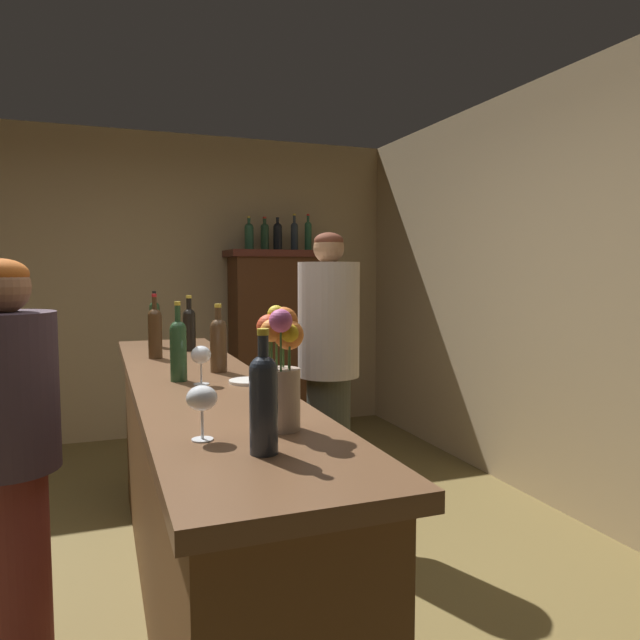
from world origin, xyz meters
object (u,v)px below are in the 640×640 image
wine_bottle_riesling (155,331)px  wine_bottle_pinot (264,399)px  wine_bottle_chardonnay (178,347)px  cheese_plate (248,381)px  wine_bottle_malbec (155,322)px  display_bottle_right (308,234)px  bar_counter (200,492)px  display_bottle_left (249,235)px  wine_bottle_rose (218,342)px  display_bottle_center (278,235)px  wine_glass_front (201,356)px  bartender (329,369)px  display_cabinet (280,338)px  wine_glass_mid (202,399)px  flower_arrangement (281,361)px  patron_in_navy (8,454)px  display_bottle_midleft (265,235)px  wine_bottle_syrah (189,327)px  display_bottle_midright (294,235)px

wine_bottle_riesling → wine_bottle_pinot: bearing=-86.5°
wine_bottle_chardonnay → cheese_plate: size_ratio=2.06×
wine_bottle_pinot → wine_bottle_malbec: bearing=91.6°
display_bottle_right → wine_bottle_malbec: bearing=-135.9°
bar_counter → display_bottle_left: (0.86, 2.59, 1.26)m
wine_bottle_rose → wine_bottle_malbec: bearing=100.2°
cheese_plate → display_bottle_right: (1.23, 2.77, 0.77)m
wine_bottle_malbec → display_bottle_center: size_ratio=1.15×
wine_glass_front → bartender: 1.08m
display_bottle_right → bartender: size_ratio=0.20×
display_cabinet → bartender: bartender is taller
wine_glass_mid → display_bottle_right: (1.54, 3.53, 0.67)m
wine_glass_front → display_bottle_center: size_ratio=0.54×
wine_bottle_malbec → wine_bottle_chardonnay: bearing=-90.5°
flower_arrangement → patron_in_navy: 1.11m
cheese_plate → wine_glass_mid: bearing=-112.2°
wine_bottle_chardonnay → patron_in_navy: bearing=-162.8°
bar_counter → wine_bottle_pinot: size_ratio=9.51×
wine_glass_mid → bartender: bearing=57.5°
display_bottle_midleft → patron_in_navy: 3.43m
wine_bottle_rose → display_bottle_midleft: (0.89, 2.47, 0.63)m
display_cabinet → wine_glass_mid: 3.76m
bar_counter → patron_in_navy: 0.80m
wine_bottle_pinot → display_bottle_right: size_ratio=0.95×
display_bottle_left → display_bottle_center: (0.26, 0.00, 0.00)m
wine_bottle_malbec → display_bottle_left: (0.93, 1.44, 0.61)m
wine_bottle_chardonnay → flower_arrangement: bearing=-78.3°
bar_counter → display_bottle_midleft: 3.05m
display_bottle_left → wine_glass_front: bearing=-107.6°
display_cabinet → display_bottle_left: 0.96m
display_bottle_midleft → bartender: bearing=-95.5°
wine_glass_mid → display_bottle_midleft: size_ratio=0.51×
display_bottle_right → display_bottle_left: bearing=180.0°
display_cabinet → wine_glass_front: 2.99m
wine_glass_mid → display_bottle_midleft: display_bottle_midleft is taller
patron_in_navy → wine_bottle_syrah: bearing=27.1°
wine_glass_mid → bartender: size_ratio=0.09×
wine_bottle_rose → display_bottle_right: 2.86m
wine_bottle_pinot → display_bottle_midleft: (1.01, 3.70, 0.63)m
wine_bottle_syrah → display_bottle_right: display_bottle_right is taller
cheese_plate → display_bottle_midright: size_ratio=0.49×
wine_bottle_malbec → flower_arrangement: (0.17, -2.07, 0.05)m
wine_glass_mid → display_bottle_midright: bearing=68.2°
display_bottle_midright → bartender: size_ratio=0.20×
wine_bottle_syrah → wine_glass_mid: (-0.23, -1.83, -0.03)m
wine_bottle_chardonnay → display_bottle_center: display_bottle_center is taller
display_cabinet → display_bottle_midleft: (-0.13, -0.00, 0.92)m
wine_glass_mid → display_bottle_midright: (1.41, 3.53, 0.66)m
wine_bottle_syrah → display_bottle_midleft: 2.03m
wine_bottle_riesling → wine_bottle_rose: size_ratio=1.09×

